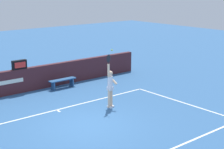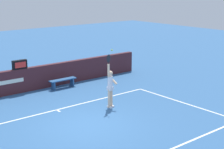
{
  "view_description": "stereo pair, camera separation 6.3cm",
  "coord_description": "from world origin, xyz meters",
  "px_view_note": "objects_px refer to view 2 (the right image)",
  "views": [
    {
      "loc": [
        -7.35,
        -10.49,
        5.25
      ],
      "look_at": [
        1.89,
        0.72,
        1.58
      ],
      "focal_mm": 56.66,
      "sensor_mm": 36.0,
      "label": 1
    },
    {
      "loc": [
        -7.3,
        -10.53,
        5.25
      ],
      "look_at": [
        1.89,
        0.72,
        1.58
      ],
      "focal_mm": 56.66,
      "sensor_mm": 36.0,
      "label": 2
    }
  ],
  "objects_px": {
    "speed_display": "(20,65)",
    "tennis_player": "(110,86)",
    "tennis_ball": "(112,50)",
    "courtside_bench_near": "(63,81)"
  },
  "relations": [
    {
      "from": "speed_display",
      "to": "tennis_ball",
      "type": "xyz_separation_m",
      "value": [
        2.1,
        -4.68,
        1.14
      ]
    },
    {
      "from": "tennis_player",
      "to": "tennis_ball",
      "type": "distance_m",
      "value": 1.59
    },
    {
      "from": "tennis_ball",
      "to": "courtside_bench_near",
      "type": "height_order",
      "value": "tennis_ball"
    },
    {
      "from": "tennis_player",
      "to": "speed_display",
      "type": "bearing_deg",
      "value": 114.05
    },
    {
      "from": "speed_display",
      "to": "tennis_ball",
      "type": "height_order",
      "value": "tennis_ball"
    },
    {
      "from": "tennis_player",
      "to": "courtside_bench_near",
      "type": "xyz_separation_m",
      "value": [
        -0.0,
        3.96,
        -0.63
      ]
    },
    {
      "from": "tennis_player",
      "to": "courtside_bench_near",
      "type": "distance_m",
      "value": 4.01
    },
    {
      "from": "tennis_player",
      "to": "tennis_ball",
      "type": "xyz_separation_m",
      "value": [
        0.04,
        -0.07,
        1.58
      ]
    },
    {
      "from": "speed_display",
      "to": "tennis_player",
      "type": "height_order",
      "value": "tennis_player"
    },
    {
      "from": "tennis_ball",
      "to": "speed_display",
      "type": "bearing_deg",
      "value": 114.16
    }
  ]
}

